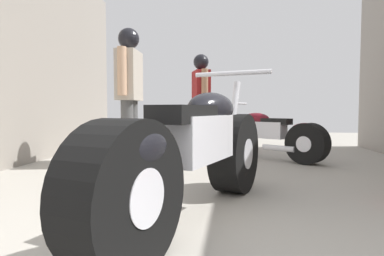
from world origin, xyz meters
TOP-DOWN VIEW (x-y plane):
  - ground_plane at (0.00, 3.00)m, footprint 14.41×14.41m
  - motorcycle_maroon_cruiser at (-0.11, 1.67)m, footprint 1.01×2.19m
  - motorcycle_black_naked at (0.65, 4.39)m, footprint 1.55×1.26m
  - mechanic_in_blue at (-0.40, 4.95)m, footprint 0.35×0.63m
  - mechanic_with_helmet at (-1.22, 3.74)m, footprint 0.27×0.70m

SIDE VIEW (x-z plane):
  - ground_plane at x=0.00m, z-range 0.00..0.00m
  - motorcycle_black_naked at x=0.65m, z-range -0.08..0.75m
  - motorcycle_maroon_cruiser at x=-0.11m, z-range -0.09..0.95m
  - mechanic_in_blue at x=-0.40m, z-range 0.16..1.79m
  - mechanic_with_helmet at x=-1.22m, z-range 0.18..1.95m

